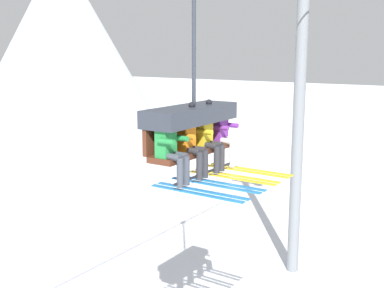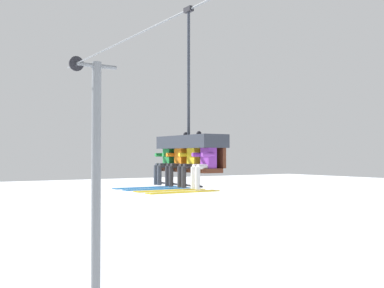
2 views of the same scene
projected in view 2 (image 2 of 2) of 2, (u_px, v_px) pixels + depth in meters
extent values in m
cylinder|color=slate|center=(96.00, 183.00, 18.29)|extent=(0.36, 0.36, 9.24)
cylinder|color=slate|center=(97.00, 66.00, 18.40)|extent=(0.16, 1.60, 0.16)
cylinder|color=black|center=(76.00, 64.00, 17.97)|extent=(0.08, 0.56, 0.56)
cylinder|color=slate|center=(180.00, 14.00, 11.68)|extent=(16.95, 0.05, 0.05)
cube|color=#512819|center=(189.00, 170.00, 11.24)|extent=(2.08, 0.48, 0.10)
cube|color=#512819|center=(199.00, 158.00, 11.40)|extent=(2.08, 0.08, 0.45)
cube|color=#2D333D|center=(191.00, 142.00, 11.29)|extent=(2.12, 0.68, 0.30)
cylinder|color=black|center=(177.00, 184.00, 11.06)|extent=(2.08, 0.04, 0.04)
cylinder|color=#2D333D|center=(189.00, 73.00, 11.30)|extent=(0.07, 0.07, 2.93)
cube|color=black|center=(189.00, 10.00, 11.34)|extent=(0.28, 0.12, 0.12)
cube|color=#23843D|center=(170.00, 156.00, 11.96)|extent=(0.32, 0.22, 0.52)
sphere|color=#284C93|center=(170.00, 142.00, 11.96)|extent=(0.22, 0.22, 0.22)
ellipsoid|color=black|center=(166.00, 142.00, 11.91)|extent=(0.17, 0.04, 0.08)
cylinder|color=#3D424C|center=(162.00, 165.00, 11.93)|extent=(0.11, 0.34, 0.11)
cylinder|color=#3D424C|center=(165.00, 165.00, 11.78)|extent=(0.11, 0.34, 0.11)
cylinder|color=#3D424C|center=(156.00, 175.00, 11.84)|extent=(0.11, 0.11, 0.48)
cylinder|color=#3D424C|center=(159.00, 175.00, 11.69)|extent=(0.11, 0.11, 0.48)
cube|color=#1E6BB2|center=(145.00, 187.00, 11.67)|extent=(0.09, 1.70, 0.02)
cube|color=#1E6BB2|center=(148.00, 188.00, 11.52)|extent=(0.09, 1.70, 0.02)
cylinder|color=#23843D|center=(161.00, 155.00, 12.03)|extent=(0.09, 0.30, 0.09)
cylinder|color=#23843D|center=(168.00, 155.00, 11.72)|extent=(0.09, 0.30, 0.09)
cube|color=orange|center=(182.00, 156.00, 11.48)|extent=(0.32, 0.22, 0.52)
sphere|color=silver|center=(182.00, 141.00, 11.49)|extent=(0.22, 0.22, 0.22)
ellipsoid|color=black|center=(178.00, 141.00, 11.43)|extent=(0.17, 0.04, 0.08)
cylinder|color=#2D2D33|center=(174.00, 166.00, 11.46)|extent=(0.11, 0.34, 0.11)
cylinder|color=#2D2D33|center=(177.00, 166.00, 11.31)|extent=(0.11, 0.34, 0.11)
cylinder|color=#2D2D33|center=(167.00, 176.00, 11.36)|extent=(0.11, 0.11, 0.48)
cylinder|color=#2D2D33|center=(171.00, 176.00, 11.21)|extent=(0.11, 0.11, 0.48)
cube|color=#1E6BB2|center=(156.00, 189.00, 11.19)|extent=(0.09, 1.70, 0.02)
cube|color=#1E6BB2|center=(160.00, 189.00, 11.04)|extent=(0.09, 1.70, 0.02)
cylinder|color=orange|center=(172.00, 155.00, 11.56)|extent=(0.09, 0.30, 0.09)
cylinder|color=orange|center=(186.00, 142.00, 11.33)|extent=(0.09, 0.09, 0.30)
sphere|color=black|center=(186.00, 134.00, 11.33)|extent=(0.11, 0.11, 0.11)
cube|color=yellow|center=(194.00, 156.00, 11.00)|extent=(0.32, 0.22, 0.52)
sphere|color=maroon|center=(194.00, 141.00, 11.01)|extent=(0.22, 0.22, 0.22)
ellipsoid|color=black|center=(191.00, 141.00, 10.95)|extent=(0.17, 0.04, 0.08)
cylinder|color=#2D2D33|center=(186.00, 166.00, 10.98)|extent=(0.11, 0.34, 0.11)
cylinder|color=#2D2D33|center=(190.00, 166.00, 10.83)|extent=(0.11, 0.34, 0.11)
cylinder|color=#2D2D33|center=(180.00, 177.00, 10.88)|extent=(0.11, 0.11, 0.48)
cylinder|color=#2D2D33|center=(184.00, 177.00, 10.73)|extent=(0.11, 0.11, 0.48)
cube|color=gold|center=(168.00, 190.00, 10.71)|extent=(0.09, 1.70, 0.02)
cube|color=gold|center=(172.00, 191.00, 10.56)|extent=(0.09, 1.70, 0.02)
cylinder|color=yellow|center=(185.00, 155.00, 11.08)|extent=(0.09, 0.30, 0.09)
cylinder|color=yellow|center=(199.00, 141.00, 10.85)|extent=(0.09, 0.09, 0.30)
sphere|color=black|center=(199.00, 133.00, 10.86)|extent=(0.11, 0.11, 0.11)
cube|color=purple|center=(209.00, 157.00, 10.52)|extent=(0.32, 0.22, 0.52)
sphere|color=silver|center=(208.00, 140.00, 10.53)|extent=(0.22, 0.22, 0.22)
ellipsoid|color=black|center=(205.00, 140.00, 10.48)|extent=(0.17, 0.04, 0.08)
cylinder|color=silver|center=(200.00, 167.00, 10.50)|extent=(0.11, 0.34, 0.11)
cylinder|color=silver|center=(204.00, 167.00, 10.35)|extent=(0.11, 0.34, 0.11)
cylinder|color=silver|center=(193.00, 178.00, 10.40)|extent=(0.11, 0.11, 0.48)
cylinder|color=silver|center=(198.00, 178.00, 10.25)|extent=(0.11, 0.11, 0.48)
cube|color=gold|center=(182.00, 192.00, 10.23)|extent=(0.09, 1.70, 0.02)
cube|color=gold|center=(186.00, 192.00, 10.09)|extent=(0.09, 1.70, 0.02)
cylinder|color=purple|center=(198.00, 155.00, 10.60)|extent=(0.09, 0.30, 0.09)
cylinder|color=purple|center=(208.00, 155.00, 10.29)|extent=(0.09, 0.30, 0.09)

